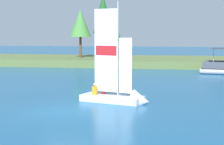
% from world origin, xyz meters
% --- Properties ---
extents(ground_plane, '(200.00, 200.00, 0.00)m').
position_xyz_m(ground_plane, '(0.00, 0.00, 0.00)').
color(ground_plane, '#195684').
extents(shore_bank, '(80.00, 12.20, 0.92)m').
position_xyz_m(shore_bank, '(0.00, 31.57, 0.46)').
color(shore_bank, '#5B703D').
rests_on(shore_bank, ground).
extents(shoreline_tree_left, '(2.91, 2.91, 6.51)m').
position_xyz_m(shoreline_tree_left, '(-6.79, 30.50, 5.57)').
color(shoreline_tree_left, brown).
rests_on(shoreline_tree_left, shore_bank).
extents(shoreline_tree_midleft, '(2.54, 2.54, 8.22)m').
position_xyz_m(shoreline_tree_midleft, '(-3.10, 27.42, 6.64)').
color(shoreline_tree_midleft, brown).
rests_on(shoreline_tree_midleft, shore_bank).
extents(shoreline_tree_centre, '(2.43, 2.43, 5.65)m').
position_xyz_m(shoreline_tree_centre, '(-1.91, 27.33, 4.83)').
color(shoreline_tree_centre, brown).
rests_on(shoreline_tree_centre, shore_bank).
extents(sailboat, '(4.60, 2.63, 6.65)m').
position_xyz_m(sailboat, '(2.66, 3.48, 0.46)').
color(sailboat, silver).
rests_on(sailboat, ground).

